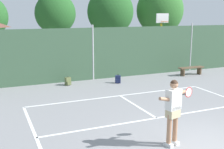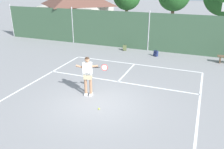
# 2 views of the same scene
# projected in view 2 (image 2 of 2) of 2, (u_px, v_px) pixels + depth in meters

# --- Properties ---
(ground_plane) EXTENTS (120.00, 120.00, 0.00)m
(ground_plane) POSITION_uv_depth(u_px,v_px,m) (98.00, 103.00, 10.24)
(ground_plane) COLOR gray
(court_markings) EXTENTS (8.30, 11.10, 0.01)m
(court_markings) POSITION_uv_depth(u_px,v_px,m) (104.00, 96.00, 10.80)
(court_markings) COLOR white
(court_markings) RESTS_ON ground
(chainlink_fence) EXTENTS (26.09, 0.09, 2.96)m
(chainlink_fence) POSITION_uv_depth(u_px,v_px,m) (149.00, 32.00, 17.48)
(chainlink_fence) COLOR #38563D
(chainlink_fence) RESTS_ON ground
(clubhouse_building) EXTENTS (6.10, 5.62, 4.44)m
(clubhouse_building) POSITION_uv_depth(u_px,v_px,m) (77.00, 10.00, 23.14)
(clubhouse_building) COLOR beige
(clubhouse_building) RESTS_ON ground
(tennis_player) EXTENTS (1.39, 0.49, 1.85)m
(tennis_player) POSITION_uv_depth(u_px,v_px,m) (88.00, 73.00, 10.52)
(tennis_player) COLOR silver
(tennis_player) RESTS_ON ground
(tennis_ball) EXTENTS (0.07, 0.07, 0.07)m
(tennis_ball) POSITION_uv_depth(u_px,v_px,m) (99.00, 109.00, 9.69)
(tennis_ball) COLOR #CCE033
(tennis_ball) RESTS_ON ground
(backpack_olive) EXTENTS (0.32, 0.31, 0.46)m
(backpack_olive) POSITION_uv_depth(u_px,v_px,m) (125.00, 48.00, 17.85)
(backpack_olive) COLOR #566038
(backpack_olive) RESTS_ON ground
(backpack_navy) EXTENTS (0.33, 0.33, 0.46)m
(backpack_navy) POSITION_uv_depth(u_px,v_px,m) (156.00, 54.00, 16.49)
(backpack_navy) COLOR navy
(backpack_navy) RESTS_ON ground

